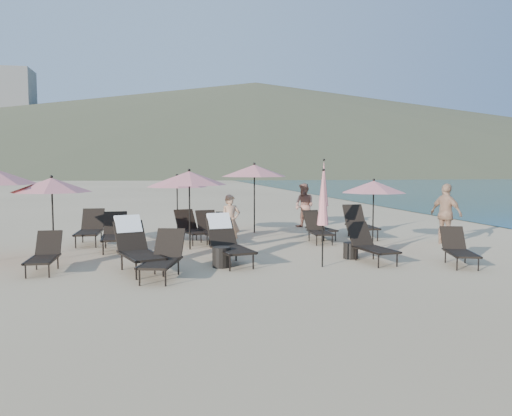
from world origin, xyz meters
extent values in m
plane|color=#D6BA8C|center=(0.00, 0.00, 0.00)|extent=(800.00, 800.00, 0.00)
cone|color=brown|center=(60.00, 300.00, 27.50)|extent=(690.00, 690.00, 55.00)
cone|color=brown|center=(190.00, 330.00, 16.00)|extent=(280.00, 280.00, 32.00)
cube|color=beige|center=(-70.00, 245.00, 24.00)|extent=(22.00, 18.00, 48.00)
cube|color=beige|center=(-45.00, 310.00, 19.00)|extent=(18.00, 16.00, 38.00)
cube|color=black|center=(-5.44, 0.37, 0.31)|extent=(0.57, 1.07, 0.04)
cube|color=black|center=(-5.42, 1.08, 0.57)|extent=(0.56, 0.41, 0.55)
cylinder|color=black|center=(-5.67, -0.07, 0.15)|extent=(0.03, 0.03, 0.30)
cylinder|color=black|center=(-5.66, 0.84, 0.15)|extent=(0.03, 0.03, 0.30)
cylinder|color=black|center=(-5.21, -0.08, 0.15)|extent=(0.03, 0.03, 0.30)
cylinder|color=black|center=(-5.20, 0.83, 0.15)|extent=(0.03, 0.03, 0.30)
cube|color=black|center=(-5.70, 0.42, 0.32)|extent=(0.05, 1.20, 0.04)
cube|color=black|center=(-5.17, 0.41, 0.32)|extent=(0.05, 1.20, 0.04)
cube|color=black|center=(-3.30, -0.02, 0.39)|extent=(1.07, 1.48, 0.06)
cube|color=black|center=(-3.58, 0.83, 0.72)|extent=(0.81, 0.69, 0.69)
cylinder|color=black|center=(-3.40, -0.64, 0.19)|extent=(0.04, 0.04, 0.38)
cylinder|color=black|center=(-3.76, 0.45, 0.19)|extent=(0.04, 0.04, 0.38)
cylinder|color=black|center=(-2.85, -0.46, 0.19)|extent=(0.04, 0.04, 0.38)
cylinder|color=black|center=(-3.21, 0.63, 0.19)|extent=(0.04, 0.04, 0.38)
cube|color=black|center=(-3.63, -0.07, 0.40)|extent=(0.51, 1.44, 0.04)
cube|color=black|center=(-3.00, 0.13, 0.40)|extent=(0.51, 1.44, 0.04)
cube|color=white|center=(-3.63, 0.98, 0.98)|extent=(0.67, 0.48, 0.42)
cube|color=black|center=(-2.93, -0.78, 0.35)|extent=(0.94, 1.33, 0.05)
cube|color=black|center=(-2.70, 0.00, 0.65)|extent=(0.73, 0.61, 0.62)
cylinder|color=black|center=(-3.32, -1.19, 0.17)|extent=(0.04, 0.04, 0.34)
cylinder|color=black|center=(-3.03, -0.19, 0.17)|extent=(0.04, 0.04, 0.34)
cylinder|color=black|center=(-2.82, -1.33, 0.17)|extent=(0.04, 0.04, 0.34)
cylinder|color=black|center=(-2.53, -0.34, 0.17)|extent=(0.04, 0.04, 0.34)
cube|color=black|center=(-3.20, -0.65, 0.36)|extent=(0.42, 1.31, 0.04)
cube|color=black|center=(-2.63, -0.82, 0.36)|extent=(0.42, 1.31, 0.04)
cube|color=black|center=(-1.21, 0.40, 0.38)|extent=(0.91, 1.41, 0.05)
cube|color=black|center=(-1.38, 1.26, 0.70)|extent=(0.76, 0.61, 0.67)
cylinder|color=black|center=(-1.38, -0.19, 0.18)|extent=(0.04, 0.04, 0.37)
cylinder|color=black|center=(-1.60, 0.91, 0.18)|extent=(0.04, 0.04, 0.37)
cylinder|color=black|center=(-0.83, -0.08, 0.18)|extent=(0.04, 0.04, 0.37)
cylinder|color=black|center=(-1.04, 1.02, 0.18)|extent=(0.04, 0.04, 0.37)
cube|color=black|center=(-1.54, 0.39, 0.39)|extent=(0.33, 1.45, 0.04)
cube|color=black|center=(-0.90, 0.51, 0.39)|extent=(0.33, 1.45, 0.04)
cube|color=white|center=(-1.41, 1.41, 0.96)|extent=(0.63, 0.41, 0.40)
cube|color=black|center=(2.21, -0.02, 0.34)|extent=(0.75, 1.23, 0.05)
cube|color=black|center=(2.10, 0.75, 0.62)|extent=(0.65, 0.52, 0.60)
cylinder|color=black|center=(2.03, -0.53, 0.16)|extent=(0.03, 0.03, 0.33)
cylinder|color=black|center=(1.89, 0.45, 0.16)|extent=(0.03, 0.03, 0.33)
cylinder|color=black|center=(2.53, -0.46, 0.16)|extent=(0.03, 0.03, 0.33)
cylinder|color=black|center=(2.39, 0.52, 0.16)|extent=(0.03, 0.03, 0.33)
cube|color=black|center=(1.92, -0.01, 0.35)|extent=(0.22, 1.29, 0.04)
cube|color=black|center=(2.49, 0.07, 0.35)|extent=(0.22, 1.29, 0.04)
cube|color=black|center=(4.00, -0.78, 0.31)|extent=(0.84, 1.19, 0.04)
cube|color=black|center=(4.20, -0.09, 0.58)|extent=(0.65, 0.55, 0.55)
cylinder|color=black|center=(3.64, -1.14, 0.15)|extent=(0.03, 0.03, 0.30)
cylinder|color=black|center=(3.91, -0.26, 0.15)|extent=(0.03, 0.03, 0.30)
cylinder|color=black|center=(4.09, -1.27, 0.15)|extent=(0.03, 0.03, 0.30)
cylinder|color=black|center=(4.36, -0.39, 0.15)|extent=(0.03, 0.03, 0.30)
cube|color=black|center=(3.75, -0.66, 0.32)|extent=(0.38, 1.17, 0.04)
cube|color=black|center=(4.27, -0.81, 0.32)|extent=(0.38, 1.17, 0.04)
cube|color=black|center=(-4.95, 4.33, 0.37)|extent=(0.71, 1.31, 0.05)
cube|color=black|center=(-4.92, 5.19, 0.69)|extent=(0.68, 0.51, 0.66)
cylinder|color=black|center=(-5.25, 3.81, 0.18)|extent=(0.04, 0.04, 0.36)
cylinder|color=black|center=(-5.20, 4.90, 0.18)|extent=(0.04, 0.04, 0.36)
cylinder|color=black|center=(-4.70, 3.78, 0.18)|extent=(0.04, 0.04, 0.36)
cylinder|color=black|center=(-4.65, 4.88, 0.18)|extent=(0.04, 0.04, 0.36)
cube|color=black|center=(-5.27, 4.39, 0.38)|extent=(0.10, 1.44, 0.04)
cube|color=black|center=(-4.63, 4.37, 0.38)|extent=(0.10, 1.44, 0.04)
cube|color=black|center=(-4.11, 3.08, 0.37)|extent=(0.71, 1.30, 0.05)
cube|color=black|center=(-4.14, 3.94, 0.69)|extent=(0.68, 0.51, 0.66)
cylinder|color=black|center=(-4.37, 2.53, 0.18)|extent=(0.04, 0.04, 0.36)
cylinder|color=black|center=(-4.41, 3.63, 0.18)|extent=(0.04, 0.04, 0.36)
cylinder|color=black|center=(-3.82, 2.55, 0.18)|extent=(0.04, 0.04, 0.36)
cylinder|color=black|center=(-3.86, 3.65, 0.18)|extent=(0.04, 0.04, 0.36)
cube|color=black|center=(-4.43, 3.12, 0.38)|extent=(0.09, 1.44, 0.04)
cube|color=black|center=(-3.79, 3.14, 0.38)|extent=(0.09, 1.44, 0.04)
cube|color=black|center=(-1.11, 3.98, 0.33)|extent=(0.92, 1.25, 0.05)
cube|color=black|center=(-0.86, 4.68, 0.60)|extent=(0.69, 0.59, 0.58)
cylinder|color=black|center=(-1.50, 3.62, 0.16)|extent=(0.03, 0.03, 0.32)
cylinder|color=black|center=(-1.17, 4.52, 0.16)|extent=(0.03, 0.03, 0.32)
cylinder|color=black|center=(-1.04, 3.46, 0.16)|extent=(0.03, 0.03, 0.32)
cylinder|color=black|center=(-0.72, 4.36, 0.16)|extent=(0.03, 0.03, 0.32)
cube|color=black|center=(-1.36, 4.12, 0.34)|extent=(0.46, 1.19, 0.04)
cube|color=black|center=(-0.83, 3.93, 0.34)|extent=(0.46, 1.19, 0.04)
cube|color=black|center=(-1.28, 3.70, 0.35)|extent=(0.83, 1.30, 0.05)
cube|color=black|center=(-1.42, 4.50, 0.65)|extent=(0.70, 0.56, 0.63)
cylinder|color=black|center=(-1.45, 3.16, 0.17)|extent=(0.04, 0.04, 0.34)
cylinder|color=black|center=(-1.63, 4.18, 0.17)|extent=(0.04, 0.04, 0.34)
cylinder|color=black|center=(-0.93, 3.25, 0.17)|extent=(0.04, 0.04, 0.34)
cylinder|color=black|center=(-1.11, 4.27, 0.17)|extent=(0.04, 0.04, 0.34)
cube|color=black|center=(-1.58, 3.70, 0.36)|extent=(0.28, 1.35, 0.04)
cube|color=black|center=(-0.99, 3.80, 0.36)|extent=(0.28, 1.35, 0.04)
cube|color=black|center=(1.94, 3.32, 0.32)|extent=(0.65, 1.14, 0.05)
cube|color=black|center=(2.00, 4.06, 0.59)|extent=(0.60, 0.46, 0.57)
cylinder|color=black|center=(1.67, 2.88, 0.16)|extent=(0.03, 0.03, 0.31)
cylinder|color=black|center=(1.74, 3.82, 0.16)|extent=(0.03, 0.03, 0.31)
cylinder|color=black|center=(2.15, 2.84, 0.16)|extent=(0.03, 0.03, 0.31)
cylinder|color=black|center=(2.22, 3.79, 0.16)|extent=(0.03, 0.03, 0.31)
cube|color=black|center=(1.67, 3.38, 0.33)|extent=(0.13, 1.24, 0.04)
cube|color=black|center=(2.22, 3.34, 0.33)|extent=(0.13, 1.24, 0.04)
cube|color=black|center=(3.58, 3.93, 0.38)|extent=(0.75, 1.35, 0.05)
cube|color=black|center=(3.63, 4.81, 0.70)|extent=(0.70, 0.53, 0.68)
cylinder|color=black|center=(3.27, 3.40, 0.19)|extent=(0.04, 0.04, 0.37)
cylinder|color=black|center=(3.33, 4.52, 0.19)|extent=(0.04, 0.04, 0.37)
cylinder|color=black|center=(3.84, 3.37, 0.19)|extent=(0.04, 0.04, 0.37)
cylinder|color=black|center=(3.90, 4.49, 0.19)|extent=(0.04, 0.04, 0.37)
cube|color=black|center=(3.26, 4.00, 0.39)|extent=(0.12, 1.48, 0.04)
cube|color=black|center=(3.92, 3.96, 0.39)|extent=(0.12, 1.48, 0.04)
cube|color=black|center=(2.27, 4.11, 0.32)|extent=(0.71, 1.17, 0.05)
cube|color=black|center=(2.16, 4.84, 0.59)|extent=(0.62, 0.49, 0.57)
cylinder|color=black|center=(2.09, 3.63, 0.16)|extent=(0.03, 0.03, 0.31)
cylinder|color=black|center=(1.96, 4.56, 0.16)|extent=(0.03, 0.03, 0.31)
cylinder|color=black|center=(2.57, 3.69, 0.16)|extent=(0.03, 0.03, 0.31)
cylinder|color=black|center=(2.44, 4.63, 0.16)|extent=(0.03, 0.03, 0.31)
cube|color=black|center=(1.99, 4.12, 0.33)|extent=(0.21, 1.23, 0.04)
cube|color=black|center=(2.53, 4.20, 0.33)|extent=(0.21, 1.23, 0.04)
cube|color=black|center=(-1.82, 4.10, 0.36)|extent=(0.95, 1.35, 0.05)
cube|color=black|center=(-2.06, 4.89, 0.65)|extent=(0.74, 0.62, 0.63)
cylinder|color=black|center=(-1.93, 3.54, 0.17)|extent=(0.04, 0.04, 0.34)
cylinder|color=black|center=(-2.23, 4.54, 0.17)|extent=(0.04, 0.04, 0.34)
cylinder|color=black|center=(-1.42, 3.69, 0.17)|extent=(0.04, 0.04, 0.34)
cylinder|color=black|center=(-1.73, 4.70, 0.17)|extent=(0.04, 0.04, 0.34)
cube|color=black|center=(-2.13, 4.06, 0.37)|extent=(0.43, 1.32, 0.04)
cube|color=black|center=(-1.55, 4.24, 0.37)|extent=(0.43, 1.32, 0.04)
cylinder|color=black|center=(-5.53, 2.16, 0.99)|extent=(0.04, 0.04, 1.97)
cone|color=#DC837C|center=(-5.53, 2.16, 1.88)|extent=(1.97, 1.97, 0.36)
sphere|color=black|center=(-5.53, 2.16, 2.09)|extent=(0.08, 0.08, 0.08)
cylinder|color=black|center=(-2.05, 2.98, 1.06)|extent=(0.04, 0.04, 2.12)
cone|color=#DC837C|center=(-2.05, 2.98, 2.02)|extent=(2.12, 2.12, 0.38)
sphere|color=black|center=(-2.05, 2.98, 2.24)|extent=(0.08, 0.08, 0.08)
cylinder|color=black|center=(3.05, 2.02, 0.93)|extent=(0.04, 0.04, 1.86)
cone|color=#DC837C|center=(3.05, 2.02, 1.77)|extent=(1.86, 1.86, 0.34)
sphere|color=black|center=(3.05, 2.02, 1.97)|extent=(0.07, 0.07, 0.07)
cylinder|color=black|center=(-2.30, 5.09, 0.98)|extent=(0.04, 0.04, 1.95)
cone|color=#DC837C|center=(-2.30, 5.09, 1.86)|extent=(1.95, 1.95, 0.35)
sphere|color=black|center=(-2.30, 5.09, 2.07)|extent=(0.07, 0.07, 0.07)
cylinder|color=black|center=(0.44, 6.13, 1.15)|extent=(0.05, 0.05, 2.31)
cone|color=#DC837C|center=(0.44, 6.13, 2.20)|extent=(2.31, 2.31, 0.42)
sphere|color=black|center=(0.44, 6.13, 2.44)|extent=(0.09, 0.09, 0.09)
cylinder|color=black|center=(0.81, -0.13, 0.49)|extent=(0.04, 0.04, 0.98)
cone|color=#DC837C|center=(0.81, -0.13, 1.61)|extent=(0.27, 0.27, 1.25)
sphere|color=black|center=(0.81, -0.13, 2.26)|extent=(0.06, 0.06, 0.06)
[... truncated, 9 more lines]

